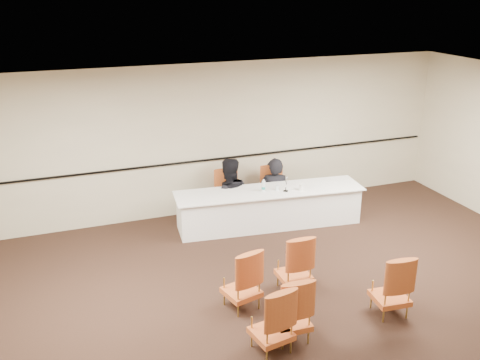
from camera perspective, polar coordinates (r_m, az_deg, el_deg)
name	(u,v)px	position (r m, az deg, el deg)	size (l,w,h in m)	color
floor	(299,315)	(7.81, 6.32, -14.16)	(10.00, 10.00, 0.00)	black
ceiling	(309,106)	(6.60, 7.33, 7.85)	(10.00, 10.00, 0.00)	silver
wall_back	(212,139)	(10.57, -2.99, 4.35)	(10.00, 0.04, 3.00)	beige
wall_rail	(213,159)	(10.65, -2.89, 2.22)	(9.80, 0.04, 0.03)	black
panel_table	(269,208)	(10.25, 3.14, -2.97)	(3.59, 0.83, 0.72)	white
panelist_main	(274,198)	(10.82, 3.64, -1.97)	(0.62, 0.41, 1.71)	black
panelist_main_chair	(274,191)	(10.76, 3.65, -1.15)	(0.50, 0.50, 0.95)	#B13D1F
panelist_second	(228,201)	(10.57, -1.25, -2.25)	(0.86, 0.67, 1.77)	black
panelist_second_chair	(228,195)	(10.52, -1.26, -1.62)	(0.50, 0.50, 0.95)	#B13D1F
papers	(299,188)	(10.26, 6.27, -0.86)	(0.30, 0.22, 0.00)	white
microphone	(286,185)	(10.03, 4.91, -0.55)	(0.09, 0.18, 0.25)	black
water_bottle	(263,185)	(10.01, 2.52, -0.58)	(0.07, 0.07, 0.24)	teal
drinking_glass	(277,188)	(10.11, 4.00, -0.82)	(0.06, 0.06, 0.10)	white
coffee_cup	(301,187)	(10.13, 6.54, -0.76)	(0.09, 0.09, 0.13)	white
aud_chair_front_left	(241,278)	(7.69, 0.16, -10.41)	(0.50, 0.50, 0.95)	#B13D1F
aud_chair_front_mid	(294,262)	(8.13, 5.81, -8.71)	(0.50, 0.50, 0.95)	#B13D1F
aud_chair_back_left	(272,318)	(6.89, 3.39, -14.50)	(0.50, 0.50, 0.95)	#B13D1F
aud_chair_back_mid	(291,307)	(7.11, 5.45, -13.36)	(0.50, 0.50, 0.95)	#B13D1F
aud_chair_back_right	(391,284)	(7.85, 15.83, -10.60)	(0.50, 0.50, 0.95)	#B13D1F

